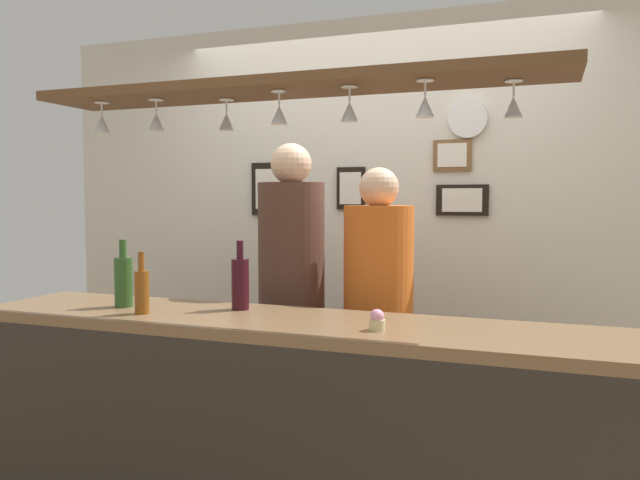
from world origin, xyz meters
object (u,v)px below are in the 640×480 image
(person_left_brown_shirt, at_px, (291,281))
(picture_frame_lower_pair, at_px, (462,200))
(bottle_wine_dark_red, at_px, (240,282))
(bottle_champagne_green, at_px, (123,280))
(bottle_beer_amber_tall, at_px, (142,290))
(cupcake, at_px, (377,321))
(picture_frame_upper_small, at_px, (452,155))
(picture_frame_caricature, at_px, (270,189))
(picture_frame_crest, at_px, (351,188))
(wall_clock, at_px, (468,119))
(person_middle_orange_shirt, at_px, (378,302))

(person_left_brown_shirt, relative_size, picture_frame_lower_pair, 5.92)
(bottle_wine_dark_red, relative_size, bottle_champagne_green, 1.00)
(bottle_beer_amber_tall, bearing_deg, cupcake, 1.15)
(picture_frame_upper_small, bearing_deg, picture_frame_caricature, 180.00)
(person_left_brown_shirt, xyz_separation_m, cupcake, (0.65, -0.74, -0.02))
(bottle_beer_amber_tall, xyz_separation_m, cupcake, (1.01, 0.02, -0.06))
(person_left_brown_shirt, xyz_separation_m, picture_frame_upper_small, (0.70, 0.76, 0.67))
(picture_frame_upper_small, bearing_deg, picture_frame_crest, 180.00)
(person_left_brown_shirt, height_order, picture_frame_caricature, person_left_brown_shirt)
(person_left_brown_shirt, height_order, bottle_wine_dark_red, person_left_brown_shirt)
(picture_frame_upper_small, xyz_separation_m, wall_clock, (0.09, -0.01, 0.21))
(picture_frame_crest, distance_m, wall_clock, 0.81)
(person_left_brown_shirt, relative_size, bottle_wine_dark_red, 5.92)
(bottle_wine_dark_red, distance_m, picture_frame_upper_small, 1.60)
(person_left_brown_shirt, distance_m, picture_frame_crest, 0.90)
(picture_frame_crest, xyz_separation_m, picture_frame_upper_small, (0.62, 0.00, 0.19))
(bottle_wine_dark_red, height_order, bottle_champagne_green, same)
(picture_frame_upper_small, bearing_deg, person_left_brown_shirt, -132.67)
(picture_frame_upper_small, bearing_deg, bottle_beer_amber_tall, -124.95)
(bottle_wine_dark_red, distance_m, bottle_champagne_green, 0.53)
(picture_frame_lower_pair, bearing_deg, picture_frame_crest, 180.00)
(person_middle_orange_shirt, xyz_separation_m, wall_clock, (0.33, 0.75, 0.96))
(bottle_wine_dark_red, bearing_deg, person_middle_orange_shirt, 47.72)
(bottle_wine_dark_red, bearing_deg, cupcake, -17.50)
(person_middle_orange_shirt, bearing_deg, picture_frame_crest, 116.45)
(bottle_beer_amber_tall, distance_m, picture_frame_caricature, 1.58)
(picture_frame_upper_small, height_order, wall_clock, wall_clock)
(picture_frame_upper_small, distance_m, wall_clock, 0.22)
(person_middle_orange_shirt, relative_size, picture_frame_crest, 6.34)
(picture_frame_lower_pair, bearing_deg, bottle_beer_amber_tall, -126.45)
(wall_clock, bearing_deg, picture_frame_caricature, 179.71)
(cupcake, bearing_deg, picture_frame_crest, 110.72)
(bottle_wine_dark_red, bearing_deg, bottle_beer_amber_tall, -145.85)
(picture_frame_caricature, relative_size, picture_frame_lower_pair, 1.13)
(person_middle_orange_shirt, height_order, bottle_wine_dark_red, person_middle_orange_shirt)
(bottle_beer_amber_tall, relative_size, picture_frame_caricature, 0.76)
(picture_frame_caricature, relative_size, wall_clock, 1.55)
(bottle_beer_amber_tall, relative_size, cupcake, 3.33)
(person_middle_orange_shirt, bearing_deg, picture_frame_upper_small, 72.43)
(person_left_brown_shirt, relative_size, bottle_champagne_green, 5.92)
(bottle_beer_amber_tall, bearing_deg, bottle_champagne_green, 147.93)
(wall_clock, bearing_deg, bottle_beer_amber_tall, -127.18)
(picture_frame_lower_pair, height_order, wall_clock, wall_clock)
(bottle_beer_amber_tall, height_order, picture_frame_crest, picture_frame_crest)
(person_middle_orange_shirt, distance_m, bottle_wine_dark_red, 0.73)
(picture_frame_crest, bearing_deg, picture_frame_upper_small, 0.00)
(person_left_brown_shirt, bearing_deg, picture_frame_upper_small, 47.33)
(bottle_beer_amber_tall, xyz_separation_m, picture_frame_caricature, (-0.11, 1.52, 0.44))
(person_middle_orange_shirt, height_order, picture_frame_upper_small, picture_frame_upper_small)
(picture_frame_caricature, bearing_deg, wall_clock, -0.29)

